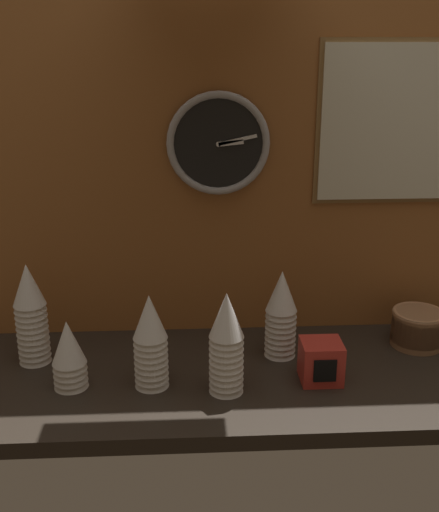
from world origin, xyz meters
name	(u,v)px	position (x,y,z in m)	size (l,w,h in m)	color
ground_plane	(251,377)	(0.00, 0.00, -0.02)	(1.60, 0.56, 0.04)	black
wall_tiled_back	(245,148)	(0.00, 0.27, 0.53)	(1.60, 0.03, 1.05)	#A3602D
cup_stack_center_left	(150,341)	(-0.25, -0.06, 0.12)	(0.08, 0.08, 0.24)	white
cup_stack_far_left	(31,314)	(-0.56, 0.08, 0.14)	(0.08, 0.08, 0.27)	white
cup_stack_center	(226,343)	(-0.07, -0.09, 0.13)	(0.08, 0.08, 0.26)	white
cup_stack_left	(69,354)	(-0.45, -0.05, 0.09)	(0.08, 0.08, 0.17)	white
cup_stack_center_right	(281,314)	(0.08, 0.08, 0.12)	(0.08, 0.08, 0.24)	white
bowl_stack_far_right	(418,327)	(0.47, 0.12, 0.05)	(0.14, 0.14, 0.10)	#996B47
wall_clock	(218,144)	(-0.07, 0.23, 0.54)	(0.27, 0.03, 0.27)	black
menu_board	(397,123)	(0.40, 0.24, 0.59)	(0.43, 0.01, 0.43)	olive
napkin_dispenser	(321,361)	(0.17, -0.06, 0.05)	(0.10, 0.10, 0.10)	red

